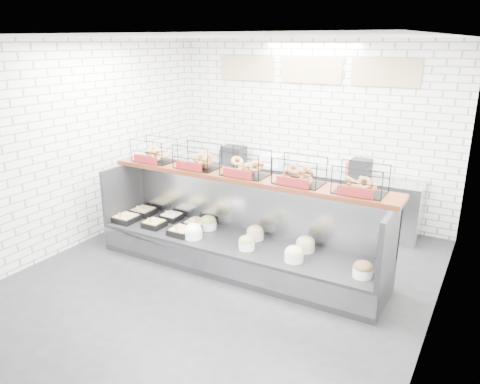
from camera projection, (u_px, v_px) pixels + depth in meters
The scene contains 5 objects.
ground at pixel (226, 277), 6.15m from camera, with size 5.50×5.50×0.00m, color black.
room_shell at pixel (249, 114), 6.02m from camera, with size 5.02×5.51×3.01m.
display_case at pixel (237, 244), 6.35m from camera, with size 4.00×0.90×1.20m.
bagel_shelf at pixel (245, 167), 6.16m from camera, with size 4.10×0.50×0.40m.
prep_counter at pixel (299, 193), 8.02m from camera, with size 4.00×0.60×1.20m.
Camera 1 is at (2.90, -4.69, 2.96)m, focal length 35.00 mm.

